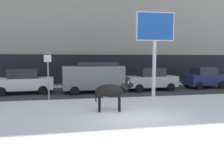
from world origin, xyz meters
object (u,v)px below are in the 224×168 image
Objects in this scene: street_sign at (48,73)px; car_silver_sedan at (151,79)px; billboard at (155,32)px; car_white_sedan at (24,81)px; pedestrian_near_billboard at (65,78)px; cow_black at (111,91)px; car_navy_hatchback at (204,78)px; car_grey_van at (93,76)px.

car_silver_sedan is at bearing 19.80° from street_sign.
billboard is 4.73m from car_silver_sedan.
street_sign is at bearing -54.05° from car_white_sedan.
car_silver_sedan is 7.53m from pedestrian_near_billboard.
cow_black is 8.34m from car_white_sedan.
car_white_sedan is at bearing -178.82° from car_navy_hatchback.
cow_black is 0.45× the size of car_silver_sedan.
billboard is at bearing -43.46° from pedestrian_near_billboard.
billboard is 1.29× the size of car_white_sedan.
street_sign is at bearing -160.20° from car_silver_sedan.
cow_black is at bearing -145.38° from car_navy_hatchback.
car_white_sedan is 1.53× the size of street_sign.
billboard is 7.33m from street_sign.
car_navy_hatchback reaches higher than cow_black.
billboard reaches higher than car_white_sedan.
car_silver_sedan is 5.17m from car_navy_hatchback.
billboard is 1.17× the size of car_grey_van.
car_silver_sedan is at bearing -175.84° from car_navy_hatchback.
street_sign reaches higher than car_silver_sedan.
car_white_sedan is 9.89m from car_silver_sedan.
cow_black is at bearing -138.03° from billboard.
billboard is 10.06m from car_white_sedan.
pedestrian_near_billboard is at bearing 128.08° from car_grey_van.
street_sign is at bearing 134.01° from cow_black.
billboard is at bearing -19.74° from car_white_sedan.
car_white_sedan is at bearing 130.58° from cow_black.
pedestrian_near_billboard is 0.61× the size of street_sign.
car_navy_hatchback reaches higher than car_silver_sedan.
billboard is 1.29× the size of car_silver_sedan.
car_navy_hatchback is (9.63, 6.65, -0.07)m from cow_black.
car_grey_van is 1.09× the size of car_silver_sedan.
car_white_sedan and car_silver_sedan have the same top height.
car_grey_van reaches higher than pedestrian_near_billboard.
car_navy_hatchback is at bearing 3.94° from car_grey_van.
street_sign is at bearing -140.61° from car_grey_van.
car_white_sedan is at bearing -138.00° from pedestrian_near_billboard.
cow_black is 0.35× the size of billboard.
cow_black is 0.45× the size of car_white_sedan.
car_silver_sedan is at bearing 54.53° from cow_black.
street_sign reaches higher than car_grey_van.
street_sign is (-12.97, -3.19, 0.74)m from car_navy_hatchback.
street_sign is (-6.83, 0.32, -2.64)m from billboard.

